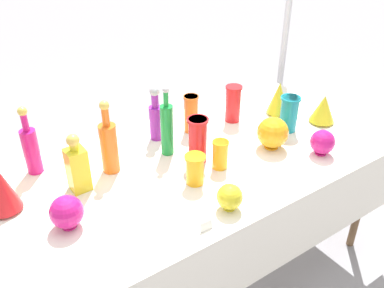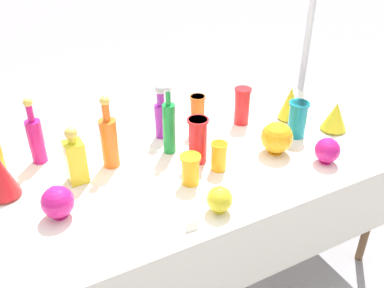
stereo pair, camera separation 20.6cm
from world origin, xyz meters
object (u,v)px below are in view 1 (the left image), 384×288
round_bowl_3 (273,133)px  slender_vase_0 (289,113)px  slender_vase_1 (198,139)px  slender_vase_2 (220,154)px  fluted_vase_1 (279,98)px  slender_vase_4 (233,103)px  slender_vase_3 (195,168)px  fluted_vase_0 (0,187)px  canopy_pole (285,37)px  square_decanter_0 (77,166)px  tall_bottle_2 (109,145)px  fluted_vase_2 (323,109)px  slender_vase_5 (191,113)px  tall_bottle_3 (31,148)px  round_bowl_2 (67,212)px  round_bowl_0 (323,142)px  tall_bottle_1 (167,128)px  tall_bottle_0 (156,117)px  round_bowl_1 (230,197)px

round_bowl_3 → slender_vase_0: bearing=22.9°
slender_vase_1 → slender_vase_2: (0.05, -0.11, -0.05)m
fluted_vase_1 → slender_vase_4: bearing=161.7°
fluted_vase_1 → round_bowl_3: fluted_vase_1 is taller
fluted_vase_1 → round_bowl_3: 0.39m
slender_vase_3 → fluted_vase_0: 0.82m
fluted_vase_0 → slender_vase_4: bearing=3.3°
canopy_pole → slender_vase_3: bearing=-149.5°
slender_vase_2 → canopy_pole: size_ratio=0.06×
square_decanter_0 → slender_vase_4: bearing=6.6°
slender_vase_4 → fluted_vase_1: slender_vase_4 is taller
slender_vase_4 → tall_bottle_2: bearing=-175.6°
slender_vase_1 → slender_vase_4: (0.41, 0.23, -0.01)m
fluted_vase_2 → slender_vase_3: bearing=-176.3°
square_decanter_0 → fluted_vase_0: bearing=173.0°
square_decanter_0 → slender_vase_2: size_ratio=1.95×
slender_vase_5 → round_bowl_3: bearing=-56.7°
slender_vase_2 → slender_vase_4: 0.49m
tall_bottle_2 → slender_vase_1: 0.42m
canopy_pole → tall_bottle_3: bearing=-171.8°
slender_vase_3 → slender_vase_2: bearing=11.2°
slender_vase_0 → round_bowl_3: slender_vase_0 is taller
slender_vase_2 → fluted_vase_2: bearing=2.0°
slender_vase_2 → round_bowl_3: size_ratio=0.85×
slender_vase_4 → round_bowl_3: 0.35m
slender_vase_2 → slender_vase_3: size_ratio=0.99×
fluted_vase_0 → slender_vase_1: bearing=-9.7°
slender_vase_4 → round_bowl_3: (-0.02, -0.34, -0.02)m
round_bowl_2 → canopy_pole: bearing=21.0°
fluted_vase_2 → round_bowl_3: round_bowl_3 is taller
fluted_vase_2 → round_bowl_0: 0.34m
tall_bottle_1 → tall_bottle_2: 0.30m
tall_bottle_1 → canopy_pole: 1.39m
square_decanter_0 → fluted_vase_0: size_ratio=1.23×
tall_bottle_1 → slender_vase_1: bearing=-59.1°
tall_bottle_0 → slender_vase_1: size_ratio=1.30×
slender_vase_4 → slender_vase_2: bearing=-136.3°
slender_vase_0 → round_bowl_0: size_ratio=1.51×
slender_vase_0 → slender_vase_4: (-0.18, 0.26, 0.01)m
fluted_vase_1 → round_bowl_3: (-0.29, -0.26, -0.02)m
slender_vase_1 → slender_vase_3: size_ratio=1.60×
tall_bottle_2 → fluted_vase_1: size_ratio=1.83×
tall_bottle_2 → canopy_pole: 1.67m
fluted_vase_1 → round_bowl_0: bearing=-105.8°
tall_bottle_3 → round_bowl_0: bearing=-28.4°
tall_bottle_0 → square_decanter_0: size_ratio=1.07×
round_bowl_1 → round_bowl_3: (0.49, 0.26, 0.03)m
tall_bottle_1 → slender_vase_2: (0.14, -0.25, -0.07)m
fluted_vase_1 → round_bowl_2: bearing=-170.4°
tall_bottle_2 → slender_vase_0: tall_bottle_2 is taller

